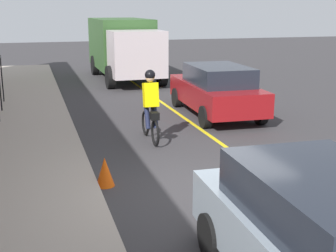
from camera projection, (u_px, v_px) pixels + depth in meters
name	position (u px, v px, depth m)	size (l,w,h in m)	color
ground_plane	(203.00, 195.00, 8.50)	(80.00, 80.00, 0.00)	#333133
lane_line_centre	(281.00, 186.00, 8.94)	(36.00, 0.12, 0.01)	yellow
sidewalk	(6.00, 214.00, 7.54)	(40.00, 3.20, 0.15)	#A49688
cyclist_lead	(151.00, 106.00, 11.68)	(1.71, 0.36, 1.83)	black
patrol_sedan	(216.00, 89.00, 14.57)	(4.46, 2.05, 1.58)	maroon
parked_sedan_rear	(333.00, 246.00, 5.04)	(4.45, 2.03, 1.58)	gray
box_truck_background	(124.00, 46.00, 21.82)	(6.73, 2.58, 2.78)	#2F5327
traffic_cone_near	(105.00, 172.00, 8.87)	(0.36, 0.36, 0.57)	#FC570D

